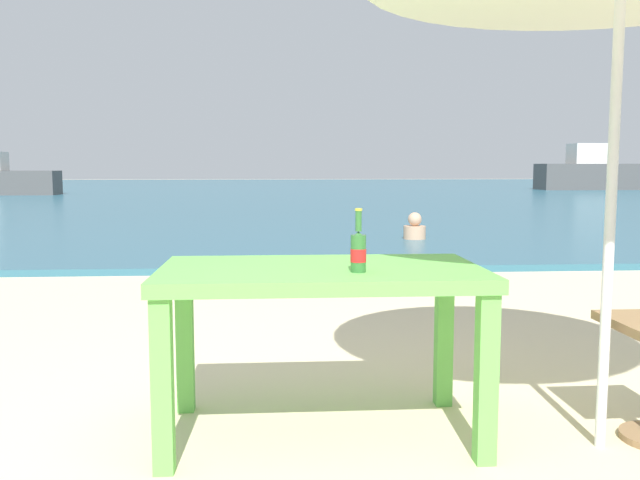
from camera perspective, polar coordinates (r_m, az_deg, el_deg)
ground_plane at (r=2.79m, az=8.27°, el=-19.26°), size 120.00×120.00×0.00m
sea_water at (r=32.48m, az=-3.00°, el=4.18°), size 120.00×50.00×0.08m
picnic_table_green at (r=2.98m, az=0.08°, el=-4.35°), size 1.40×0.80×0.76m
beer_bottle_amber at (r=2.81m, az=3.24°, el=-0.82°), size 0.07×0.07×0.26m
swimmer_person at (r=10.54m, az=7.96°, el=0.95°), size 0.34×0.34×0.41m
boat_sailboat at (r=35.16m, az=22.41°, el=5.22°), size 6.00×1.64×2.18m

